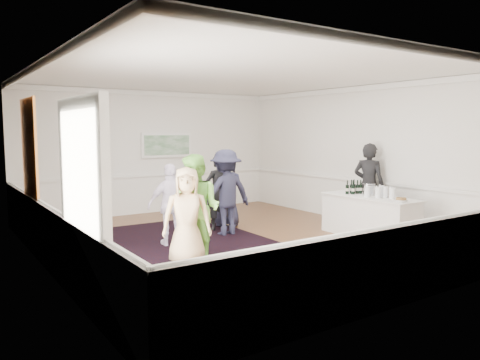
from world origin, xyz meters
TOP-DOWN VIEW (x-y plane):
  - floor at (0.00, 0.00)m, footprint 8.00×8.00m
  - ceiling at (0.00, 0.00)m, footprint 7.00×8.00m
  - wall_left at (-3.50, 0.00)m, footprint 0.02×8.00m
  - wall_right at (3.50, 0.00)m, footprint 0.02×8.00m
  - wall_back at (0.00, 4.00)m, footprint 7.00×0.02m
  - wall_front at (0.00, -4.00)m, footprint 7.00×0.02m
  - wainscoting at (0.00, 0.00)m, footprint 7.00×8.00m
  - mirror at (-3.45, 1.30)m, footprint 0.05×1.25m
  - doorway at (-3.45, -1.90)m, footprint 0.10×1.78m
  - landscape_painting at (0.40, 3.95)m, footprint 1.44×0.06m
  - area_rug at (-0.84, 0.62)m, footprint 3.05×3.97m
  - serving_table at (2.49, -1.20)m, footprint 0.79×2.06m
  - bartender at (3.20, -0.54)m, footprint 0.67×0.81m
  - guest_tan at (-1.56, -0.95)m, footprint 0.92×0.79m
  - guest_green at (-1.34, -0.87)m, footprint 1.01×1.09m
  - guest_lilac at (-1.18, 0.39)m, footprint 0.96×0.51m
  - guest_dark_a at (0.16, 0.60)m, footprint 1.15×0.66m
  - guest_dark_b at (0.25, 1.08)m, footprint 0.61×0.40m
  - guest_navy at (0.63, 1.33)m, footprint 0.93×0.98m
  - wine_bottles at (2.50, -0.74)m, footprint 0.37×0.20m
  - juice_pitchers at (2.51, -1.44)m, footprint 0.44×0.53m
  - ice_bucket at (2.58, -1.08)m, footprint 0.26×0.26m
  - nut_bowl at (2.37, -2.03)m, footprint 0.24×0.24m

SIDE VIEW (x-z plane):
  - floor at x=0.00m, z-range 0.00..0.00m
  - area_rug at x=-0.84m, z-range 0.00..0.02m
  - serving_table at x=2.49m, z-range 0.00..0.84m
  - wainscoting at x=0.00m, z-range 0.00..1.00m
  - guest_lilac at x=-1.18m, z-range 0.00..1.55m
  - guest_tan at x=-1.56m, z-range 0.00..1.59m
  - guest_dark_b at x=0.25m, z-range 0.00..1.65m
  - guest_navy at x=0.63m, z-range 0.00..1.69m
  - nut_bowl at x=2.37m, z-range 0.83..0.91m
  - guest_dark_a at x=0.16m, z-range 0.00..1.78m
  - guest_green at x=-1.34m, z-range 0.00..1.78m
  - bartender at x=3.20m, z-range 0.00..1.89m
  - ice_bucket at x=2.58m, z-range 0.83..1.07m
  - juice_pitchers at x=2.51m, z-range 0.83..1.07m
  - wine_bottles at x=2.50m, z-range 0.83..1.14m
  - doorway at x=-3.45m, z-range 0.14..2.70m
  - wall_left at x=-3.50m, z-range 0.00..3.20m
  - wall_right at x=3.50m, z-range 0.00..3.20m
  - wall_back at x=0.00m, z-range 0.00..3.20m
  - wall_front at x=0.00m, z-range 0.00..3.20m
  - landscape_painting at x=0.40m, z-range 1.45..2.11m
  - mirror at x=-3.45m, z-range 0.88..2.73m
  - ceiling at x=0.00m, z-range 3.19..3.21m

